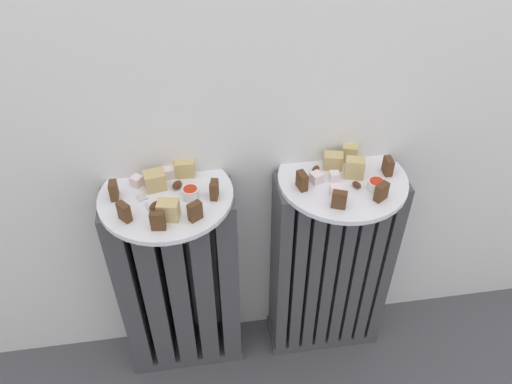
{
  "coord_description": "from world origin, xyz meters",
  "views": [
    {
      "loc": [
        -0.13,
        -0.59,
        1.34
      ],
      "look_at": [
        0.0,
        0.28,
        0.6
      ],
      "focal_mm": 35.14,
      "sensor_mm": 36.0,
      "label": 1
    }
  ],
  "objects_px": {
    "jam_bowl_left": "(190,193)",
    "radiator_left": "(180,286)",
    "plate_right": "(342,179)",
    "radiator_right": "(330,268)",
    "plate_left": "(166,196)",
    "fork": "(147,206)",
    "jam_bowl_right": "(376,185)"
  },
  "relations": [
    {
      "from": "radiator_right",
      "to": "jam_bowl_right",
      "type": "relative_size",
      "value": 15.4
    },
    {
      "from": "jam_bowl_right",
      "to": "fork",
      "type": "height_order",
      "value": "jam_bowl_right"
    },
    {
      "from": "plate_right",
      "to": "jam_bowl_right",
      "type": "xyz_separation_m",
      "value": [
        0.06,
        -0.05,
        0.02
      ]
    },
    {
      "from": "radiator_left",
      "to": "fork",
      "type": "xyz_separation_m",
      "value": [
        -0.04,
        -0.04,
        0.32
      ]
    },
    {
      "from": "radiator_left",
      "to": "radiator_right",
      "type": "bearing_deg",
      "value": -0.0
    },
    {
      "from": "plate_right",
      "to": "jam_bowl_left",
      "type": "height_order",
      "value": "jam_bowl_left"
    },
    {
      "from": "radiator_right",
      "to": "fork",
      "type": "relative_size",
      "value": 5.78
    },
    {
      "from": "radiator_left",
      "to": "radiator_right",
      "type": "height_order",
      "value": "same"
    },
    {
      "from": "jam_bowl_left",
      "to": "jam_bowl_right",
      "type": "height_order",
      "value": "jam_bowl_left"
    },
    {
      "from": "plate_right",
      "to": "radiator_right",
      "type": "bearing_deg",
      "value": -63.43
    },
    {
      "from": "radiator_left",
      "to": "radiator_right",
      "type": "distance_m",
      "value": 0.41
    },
    {
      "from": "jam_bowl_right",
      "to": "fork",
      "type": "relative_size",
      "value": 0.38
    },
    {
      "from": "radiator_right",
      "to": "plate_right",
      "type": "relative_size",
      "value": 2.0
    },
    {
      "from": "radiator_left",
      "to": "plate_left",
      "type": "xyz_separation_m",
      "value": [
        0.0,
        0.0,
        0.31
      ]
    },
    {
      "from": "radiator_right",
      "to": "fork",
      "type": "distance_m",
      "value": 0.55
    },
    {
      "from": "jam_bowl_left",
      "to": "jam_bowl_right",
      "type": "xyz_separation_m",
      "value": [
        0.41,
        -0.03,
        -0.0
      ]
    },
    {
      "from": "jam_bowl_left",
      "to": "radiator_left",
      "type": "bearing_deg",
      "value": 158.79
    },
    {
      "from": "radiator_left",
      "to": "jam_bowl_left",
      "type": "distance_m",
      "value": 0.34
    },
    {
      "from": "radiator_left",
      "to": "jam_bowl_right",
      "type": "distance_m",
      "value": 0.58
    },
    {
      "from": "plate_left",
      "to": "radiator_right",
      "type": "bearing_deg",
      "value": -0.0
    },
    {
      "from": "radiator_left",
      "to": "jam_bowl_right",
      "type": "xyz_separation_m",
      "value": [
        0.47,
        -0.05,
        0.33
      ]
    },
    {
      "from": "jam_bowl_left",
      "to": "fork",
      "type": "bearing_deg",
      "value": -170.2
    },
    {
      "from": "radiator_left",
      "to": "plate_left",
      "type": "height_order",
      "value": "plate_left"
    },
    {
      "from": "radiator_right",
      "to": "plate_left",
      "type": "bearing_deg",
      "value": 180.0
    },
    {
      "from": "fork",
      "to": "plate_right",
      "type": "bearing_deg",
      "value": 4.83
    },
    {
      "from": "plate_left",
      "to": "fork",
      "type": "distance_m",
      "value": 0.06
    },
    {
      "from": "jam_bowl_right",
      "to": "radiator_left",
      "type": "bearing_deg",
      "value": 173.61
    },
    {
      "from": "plate_right",
      "to": "jam_bowl_right",
      "type": "relative_size",
      "value": 7.72
    },
    {
      "from": "plate_left",
      "to": "jam_bowl_left",
      "type": "height_order",
      "value": "jam_bowl_left"
    },
    {
      "from": "plate_left",
      "to": "jam_bowl_left",
      "type": "xyz_separation_m",
      "value": [
        0.06,
        -0.02,
        0.02
      ]
    },
    {
      "from": "radiator_left",
      "to": "plate_right",
      "type": "height_order",
      "value": "plate_right"
    },
    {
      "from": "radiator_left",
      "to": "radiator_right",
      "type": "xyz_separation_m",
      "value": [
        0.41,
        -0.0,
        0.0
      ]
    }
  ]
}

